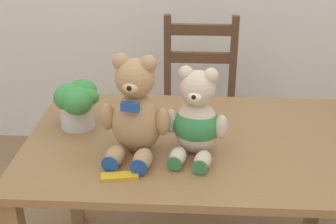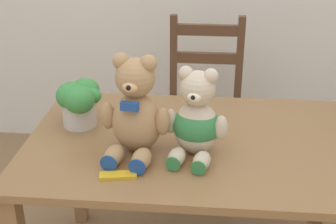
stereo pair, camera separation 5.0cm
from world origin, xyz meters
name	(u,v)px [view 2 (the right image)]	position (x,y,z in m)	size (l,w,h in m)	color
dining_table	(196,161)	(0.00, 0.42, 0.62)	(1.31, 0.85, 0.72)	olive
wooden_chair_behind	(204,112)	(0.02, 1.23, 0.46)	(0.41, 0.43, 0.98)	brown
teddy_bear_left	(135,112)	(-0.22, 0.32, 0.88)	(0.26, 0.27, 0.37)	tan
teddy_bear_right	(196,121)	(0.00, 0.32, 0.85)	(0.23, 0.26, 0.33)	beige
potted_plant	(78,100)	(-0.48, 0.51, 0.83)	(0.18, 0.21, 0.19)	beige
chocolate_bar	(118,175)	(-0.25, 0.14, 0.72)	(0.13, 0.04, 0.01)	gold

